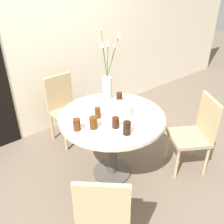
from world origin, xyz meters
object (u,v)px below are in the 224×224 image
at_px(drink_glass_4, 127,128).
at_px(drink_glass_5, 98,113).
at_px(birthday_cake, 121,109).
at_px(drink_glass_2, 77,125).
at_px(flower_vase, 108,78).
at_px(chair_left_flank, 104,213).
at_px(drink_glass_3, 119,97).
at_px(drink_glass_1, 93,123).
at_px(chair_far_back, 197,131).
at_px(drink_glass_0, 116,123).
at_px(chair_right_flank, 64,106).
at_px(side_plate, 84,105).

distance_m(drink_glass_4, drink_glass_5, 0.39).
distance_m(birthday_cake, drink_glass_2, 0.50).
bearing_deg(drink_glass_4, flower_vase, 65.44).
height_order(chair_left_flank, drink_glass_5, chair_left_flank).
xyz_separation_m(drink_glass_3, drink_glass_5, (-0.39, -0.13, 0.00)).
bearing_deg(drink_glass_3, drink_glass_1, -154.01).
relative_size(chair_left_flank, drink_glass_2, 7.81).
distance_m(drink_glass_2, drink_glass_3, 0.69).
bearing_deg(chair_left_flank, drink_glass_2, -65.68).
xyz_separation_m(chair_far_back, drink_glass_2, (-1.22, 0.49, 0.33)).
distance_m(chair_far_back, drink_glass_0, 1.02).
xyz_separation_m(chair_right_flank, drink_glass_4, (-0.06, -1.28, 0.34)).
height_order(drink_glass_2, drink_glass_4, drink_glass_4).
height_order(chair_far_back, side_plate, chair_far_back).
bearing_deg(drink_glass_3, birthday_cake, -127.30).
bearing_deg(flower_vase, drink_glass_0, -121.22).
height_order(birthday_cake, drink_glass_5, birthday_cake).
bearing_deg(birthday_cake, flower_vase, 72.74).
distance_m(flower_vase, drink_glass_3, 0.25).
bearing_deg(birthday_cake, chair_far_back, -32.46).
xyz_separation_m(side_plate, drink_glass_4, (0.00, -0.69, 0.06)).
xyz_separation_m(chair_right_flank, flower_vase, (0.24, -0.63, 0.53)).
bearing_deg(drink_glass_1, birthday_cake, 6.35).
height_order(chair_far_back, flower_vase, flower_vase).
height_order(side_plate, drink_glass_5, drink_glass_5).
xyz_separation_m(chair_right_flank, drink_glass_3, (0.30, -0.76, 0.32)).
xyz_separation_m(chair_far_back, drink_glass_5, (-0.95, 0.55, 0.33)).
bearing_deg(chair_far_back, drink_glass_2, -80.59).
height_order(birthday_cake, drink_glass_3, birthday_cake).
height_order(chair_right_flank, drink_glass_1, chair_right_flank).
relative_size(chair_left_flank, drink_glass_5, 8.09).
xyz_separation_m(drink_glass_1, drink_glass_5, (0.14, 0.13, -0.00)).
height_order(birthday_cake, drink_glass_4, birthday_cake).
bearing_deg(drink_glass_5, drink_glass_0, -84.28).
relative_size(drink_glass_1, drink_glass_5, 1.07).
bearing_deg(drink_glass_0, drink_glass_1, 145.01).
height_order(drink_glass_3, drink_glass_5, drink_glass_5).
relative_size(chair_right_flank, side_plate, 5.54).
xyz_separation_m(chair_left_flank, side_plate, (0.54, 1.05, 0.28)).
bearing_deg(drink_glass_5, birthday_cake, -21.74).
xyz_separation_m(chair_left_flank, birthday_cake, (0.73, 0.67, 0.33)).
bearing_deg(drink_glass_4, drink_glass_0, 93.60).
bearing_deg(side_plate, drink_glass_1, -111.95).
height_order(drink_glass_3, drink_glass_4, drink_glass_4).
height_order(drink_glass_1, drink_glass_3, drink_glass_1).
bearing_deg(drink_glass_2, drink_glass_1, -27.78).
bearing_deg(birthday_cake, chair_left_flank, -137.60).
bearing_deg(birthday_cake, chair_right_flank, 97.59).
bearing_deg(flower_vase, birthday_cake, -107.26).
relative_size(drink_glass_3, drink_glass_5, 0.94).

